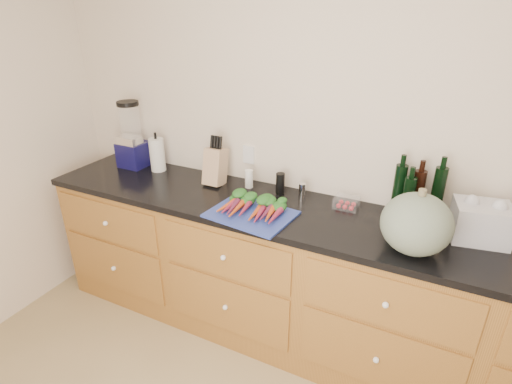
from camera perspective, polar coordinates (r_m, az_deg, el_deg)
The scene contains 15 objects.
wall_back at distance 2.44m, azimuth 11.98°, elevation 7.35°, with size 4.10×0.05×2.60m, color beige.
cabinets at distance 2.55m, azimuth 8.27°, elevation -13.19°, with size 3.60×0.64×0.90m.
countertop at distance 2.30m, azimuth 9.01°, elevation -3.86°, with size 3.64×0.62×0.04m, color black.
cutting_board at distance 2.27m, azimuth -0.70°, elevation -3.18°, with size 0.46×0.35×0.01m, color #283B96.
carrots at distance 2.29m, azimuth -0.22°, elevation -2.09°, with size 0.38×0.28×0.05m.
squash at distance 2.02m, azimuth 21.93°, elevation -4.26°, with size 0.33×0.33×0.30m, color #5A6B5A.
blender_appliance at distance 3.05m, azimuth -17.30°, elevation 7.30°, with size 0.19×0.19×0.48m.
paper_towel at distance 2.94m, azimuth -13.92°, elevation 5.19°, with size 0.11×0.11×0.24m, color silver.
knife_block at distance 2.65m, azimuth -5.84°, elevation 3.64°, with size 0.12×0.12×0.24m, color tan.
grinder_salt at distance 2.60m, azimuth -1.01°, elevation 1.89°, with size 0.05×0.05×0.12m, color white.
grinder_pepper at distance 2.51m, azimuth 3.48°, elevation 1.21°, with size 0.05×0.05×0.14m, color black.
canister_chrome at distance 2.47m, azimuth 6.60°, elevation 0.16°, with size 0.04×0.04×0.10m, color silver.
tomato_box at distance 2.40m, azimuth 12.79°, elevation -1.51°, with size 0.14×0.11×0.06m, color white.
bottles at distance 2.35m, azimuth 21.83°, elevation -0.35°, with size 0.26×0.13×0.32m.
grocery_bag at distance 2.29m, azimuth 29.43°, elevation -3.79°, with size 0.26×0.21×0.19m, color silver, non-canonical shape.
Camera 1 is at (0.56, -0.64, 2.01)m, focal length 28.00 mm.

